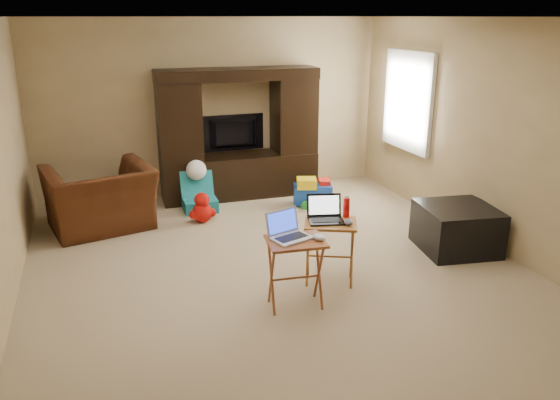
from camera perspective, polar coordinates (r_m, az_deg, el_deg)
name	(u,v)px	position (r m, az deg, el deg)	size (l,w,h in m)	color
floor	(274,266)	(5.81, -0.65, -6.90)	(5.50, 5.50, 0.00)	tan
ceiling	(273,17)	(5.24, -0.76, 18.60)	(5.50, 5.50, 0.00)	silver
wall_back	(213,108)	(8.00, -7.04, 9.49)	(5.00, 5.00, 0.00)	tan
wall_front	(437,265)	(3.04, 16.05, -6.52)	(5.00, 5.00, 0.00)	tan
wall_right	(484,134)	(6.60, 20.50, 6.52)	(5.50, 5.50, 0.00)	tan
window_pane	(409,101)	(7.80, 13.32, 10.03)	(1.20, 1.20, 0.00)	white
window_frame	(408,101)	(7.79, 13.20, 10.02)	(0.06, 1.14, 1.34)	white
entertainment_center	(239,134)	(7.83, -4.35, 6.88)	(2.24, 0.56, 1.83)	black
television	(235,134)	(8.04, -4.75, 6.92)	(0.93, 0.12, 0.53)	black
recliner	(100,198)	(7.02, -18.26, 0.17)	(1.20, 1.05, 0.78)	#4C2210
child_rocker	(199,189)	(7.41, -8.45, 1.11)	(0.44, 0.51, 0.59)	#177683
plush_toy	(202,207)	(7.00, -8.15, -0.76)	(0.36, 0.30, 0.40)	red
push_toy	(313,191)	(7.60, 3.44, 0.96)	(0.53, 0.38, 0.40)	#1647B3
ottoman	(457,228)	(6.43, 17.97, -2.82)	(0.78, 0.78, 0.50)	black
tray_table_left	(295,273)	(4.92, 1.63, -7.68)	(0.50, 0.40, 0.65)	brown
tray_table_right	(330,252)	(5.37, 5.22, -5.48)	(0.49, 0.39, 0.64)	#A86528
laptop_left	(291,226)	(4.75, 1.21, -2.78)	(0.34, 0.28, 0.24)	#B8B8BD
laptop_right	(326,210)	(5.20, 4.87, -1.05)	(0.33, 0.28, 0.24)	black
mouse_left	(319,237)	(4.78, 4.10, -3.91)	(0.08, 0.13, 0.05)	silver
mouse_right	(349,222)	(5.19, 7.18, -2.30)	(0.08, 0.13, 0.05)	#3C3B40
water_bottle	(346,207)	(5.36, 6.95, -0.78)	(0.06, 0.06, 0.20)	red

